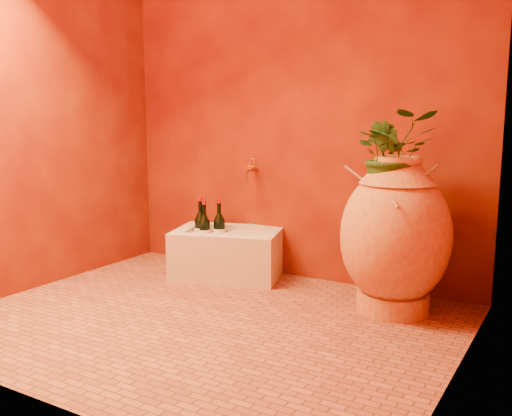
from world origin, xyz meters
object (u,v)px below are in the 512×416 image
Objects in this scene: amphora at (395,236)px; wine_bottle_b at (204,232)px; wine_bottle_c at (201,230)px; stone_basin at (228,254)px; wall_tap at (250,169)px; wine_bottle_a at (219,231)px.

amphora reaches higher than wine_bottle_b.
wine_bottle_b is at bearing -7.34° from wine_bottle_c.
wall_tap is at bearing 67.00° from stone_basin.
wine_bottle_a is 0.10m from wine_bottle_b.
stone_basin is at bearing -113.00° from wall_tap.
wine_bottle_a is at bearing 40.58° from wine_bottle_b.
stone_basin is (-1.15, 0.10, -0.27)m from amphora.
wall_tap is at bearing 35.96° from wine_bottle_c.
wine_bottle_b is (-1.31, 0.07, -0.13)m from amphora.
wall_tap is (-1.08, 0.27, 0.29)m from amphora.
wine_bottle_a is at bearing 159.03° from stone_basin.
amphora is 1.18m from stone_basin.
wine_bottle_b is 0.03m from wine_bottle_c.
stone_basin is 0.25m from wine_bottle_c.
stone_basin is 2.43× the size of wine_bottle_b.
wine_bottle_b is at bearing 176.99° from amphora.
wall_tap reaches higher than stone_basin.
wall_tap is (0.27, 0.19, 0.41)m from wine_bottle_c.
amphora is 1.08× the size of stone_basin.
wine_bottle_b is (-0.08, -0.07, -0.00)m from wine_bottle_a.
amphora is 2.62× the size of wine_bottle_b.
stone_basin is 4.89× the size of wall_tap.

